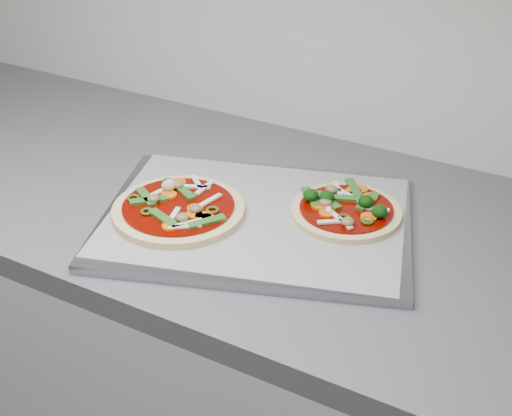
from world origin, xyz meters
The scene contains 6 objects.
base_cabinet centered at (0.00, 1.30, 0.43)m, with size 3.60×0.60×0.86m, color silver.
countertop centered at (0.00, 1.30, 0.88)m, with size 3.60×0.60×0.04m, color #59585F.
baking_tray centered at (0.44, 1.25, 0.91)m, with size 0.47×0.35×0.02m, color gray.
parchment centered at (0.44, 1.25, 0.92)m, with size 0.45×0.33×0.00m, color gray.
pizza_left centered at (0.33, 1.20, 0.93)m, with size 0.26×0.26×0.03m.
pizza_right centered at (0.55, 1.32, 0.93)m, with size 0.21×0.21×0.03m.
Camera 1 is at (0.89, 0.44, 1.49)m, focal length 50.00 mm.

